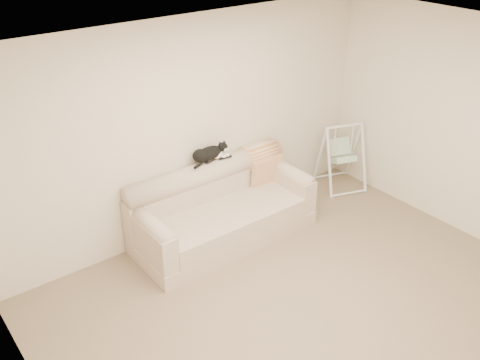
# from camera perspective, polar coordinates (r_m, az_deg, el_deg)

# --- Properties ---
(ground_plane) EXTENTS (5.00, 5.00, 0.00)m
(ground_plane) POSITION_cam_1_polar(r_m,az_deg,el_deg) (5.60, 7.26, -13.40)
(ground_plane) COLOR #7A644F
(ground_plane) RESTS_ON ground
(room_shell) EXTENTS (5.04, 4.04, 2.60)m
(room_shell) POSITION_cam_1_polar(r_m,az_deg,el_deg) (4.73, 8.38, 0.54)
(room_shell) COLOR beige
(room_shell) RESTS_ON ground
(sofa) EXTENTS (2.20, 0.93, 0.90)m
(sofa) POSITION_cam_1_polar(r_m,az_deg,el_deg) (6.42, -2.12, -3.22)
(sofa) COLOR #C1A691
(sofa) RESTS_ON ground
(remote_a) EXTENTS (0.19, 0.10, 0.03)m
(remote_a) POSITION_cam_1_polar(r_m,az_deg,el_deg) (6.35, -3.15, 2.13)
(remote_a) COLOR black
(remote_a) RESTS_ON sofa
(remote_b) EXTENTS (0.17, 0.07, 0.02)m
(remote_b) POSITION_cam_1_polar(r_m,az_deg,el_deg) (6.42, -1.62, 2.46)
(remote_b) COLOR black
(remote_b) RESTS_ON sofa
(tuxedo_cat) EXTENTS (0.54, 0.23, 0.21)m
(tuxedo_cat) POSITION_cam_1_polar(r_m,az_deg,el_deg) (6.30, -3.31, 2.84)
(tuxedo_cat) COLOR black
(tuxedo_cat) RESTS_ON sofa
(throw_blanket) EXTENTS (0.47, 0.38, 0.58)m
(throw_blanket) POSITION_cam_1_polar(r_m,az_deg,el_deg) (6.82, 2.14, 2.39)
(throw_blanket) COLOR orange
(throw_blanket) RESTS_ON sofa
(baby_swing) EXTENTS (0.74, 0.76, 0.94)m
(baby_swing) POSITION_cam_1_polar(r_m,az_deg,el_deg) (7.60, 10.78, 2.59)
(baby_swing) COLOR white
(baby_swing) RESTS_ON ground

